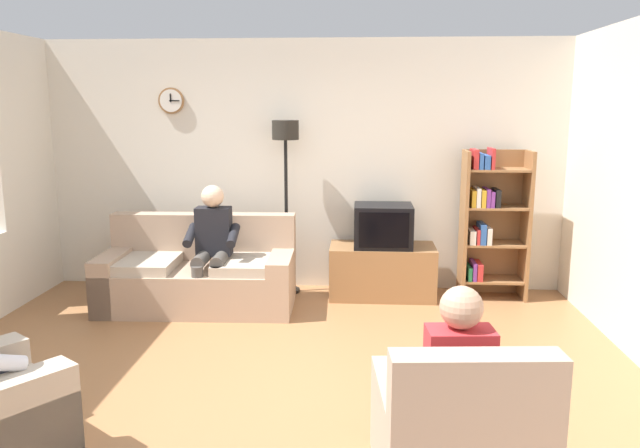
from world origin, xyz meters
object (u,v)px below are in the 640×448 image
at_px(tv, 383,226).
at_px(person_in_right_armchair, 454,376).
at_px(bookshelf, 489,220).
at_px(armchair_near_bookshelf, 456,439).
at_px(floor_lamp, 286,159).
at_px(person_on_couch, 212,242).
at_px(tv_stand, 382,271).
at_px(couch, 199,276).

relative_size(tv, person_in_right_armchair, 0.54).
bearing_deg(bookshelf, person_in_right_armchair, -104.18).
distance_m(tv, armchair_near_bookshelf, 3.39).
bearing_deg(bookshelf, tv, -175.05).
xyz_separation_m(floor_lamp, person_in_right_armchair, (1.29, -3.38, -0.85)).
bearing_deg(person_in_right_armchair, person_on_couch, 125.57).
bearing_deg(tv_stand, person_in_right_armchair, -85.44).
bearing_deg(tv_stand, floor_lamp, 174.49).
relative_size(floor_lamp, person_in_right_armchair, 1.65).
distance_m(couch, floor_lamp, 1.51).
xyz_separation_m(armchair_near_bookshelf, person_in_right_armchair, (-0.01, 0.09, 0.32)).
relative_size(tv, bookshelf, 0.38).
distance_m(tv_stand, person_on_couch, 1.82).
relative_size(couch, bookshelf, 1.22).
xyz_separation_m(tv, floor_lamp, (-1.03, 0.12, 0.68)).
xyz_separation_m(tv, armchair_near_bookshelf, (0.27, -3.34, -0.48)).
distance_m(couch, person_in_right_armchair, 3.54).
height_order(tv_stand, armchair_near_bookshelf, armchair_near_bookshelf).
xyz_separation_m(bookshelf, floor_lamp, (-2.13, 0.03, 0.63)).
distance_m(couch, tv_stand, 1.91).
distance_m(couch, bookshelf, 3.05).
relative_size(couch, tv, 3.20).
distance_m(armchair_near_bookshelf, person_in_right_armchair, 0.33).
bearing_deg(person_in_right_armchair, tv, 94.60).
bearing_deg(armchair_near_bookshelf, tv, 94.60).
relative_size(bookshelf, person_on_couch, 1.27).
bearing_deg(tv_stand, person_on_couch, -161.34).
bearing_deg(armchair_near_bookshelf, person_on_couch, 124.80).
bearing_deg(tv, armchair_near_bookshelf, -85.40).
xyz_separation_m(bookshelf, person_on_couch, (-2.79, -0.64, -0.13)).
distance_m(floor_lamp, person_on_couch, 1.20).
xyz_separation_m(floor_lamp, armchair_near_bookshelf, (1.30, -3.47, -1.16)).
height_order(bookshelf, armchair_near_bookshelf, bookshelf).
xyz_separation_m(couch, floor_lamp, (0.83, 0.56, 1.14)).
distance_m(couch, armchair_near_bookshelf, 3.60).
bearing_deg(floor_lamp, armchair_near_bookshelf, -69.51).
bearing_deg(bookshelf, floor_lamp, 179.26).
distance_m(person_on_couch, person_in_right_armchair, 3.34).
relative_size(armchair_near_bookshelf, person_in_right_armchair, 0.84).
bearing_deg(couch, armchair_near_bookshelf, -53.91).
height_order(tv_stand, floor_lamp, floor_lamp).
bearing_deg(bookshelf, tv_stand, -176.31).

